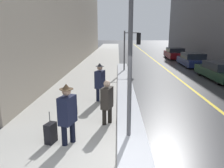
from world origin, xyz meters
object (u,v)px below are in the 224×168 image
object	(u,v)px
pedestrian_in_fedora	(100,81)
parked_car_navy	(192,60)
lamp_post	(130,49)
traffic_light_near	(134,43)
pedestrian_with_shoulder_bag	(107,100)
rolling_suitcase	(51,133)
parked_car_maroon	(175,53)
parked_car_dark_green	(220,71)
pedestrian_in_glasses	(68,112)

from	to	relation	value
pedestrian_in_fedora	parked_car_navy	xyz separation A→B (m)	(7.78, 10.82, -0.39)
lamp_post	traffic_light_near	world-z (taller)	lamp_post
pedestrian_with_shoulder_bag	rolling_suitcase	world-z (taller)	pedestrian_with_shoulder_bag
lamp_post	rolling_suitcase	bearing A→B (deg)	-174.08
pedestrian_with_shoulder_bag	rolling_suitcase	xyz separation A→B (m)	(-1.56, -1.39, -0.56)
parked_car_maroon	pedestrian_in_fedora	bearing A→B (deg)	157.83
pedestrian_with_shoulder_bag	parked_car_dark_green	world-z (taller)	pedestrian_with_shoulder_bag
pedestrian_in_glasses	lamp_post	bearing A→B (deg)	116.46
lamp_post	traffic_light_near	distance (m)	11.39
parked_car_navy	parked_car_maroon	bearing A→B (deg)	2.70
parked_car_maroon	lamp_post	bearing A→B (deg)	164.72
parked_car_dark_green	parked_car_maroon	bearing A→B (deg)	-0.40
pedestrian_in_fedora	parked_car_navy	size ratio (longest dim) A/B	0.40
pedestrian_in_glasses	pedestrian_in_fedora	bearing A→B (deg)	-170.58
parked_car_dark_green	rolling_suitcase	bearing A→B (deg)	134.66
lamp_post	pedestrian_in_fedora	world-z (taller)	lamp_post
pedestrian_with_shoulder_bag	parked_car_dark_green	size ratio (longest dim) A/B	0.33
pedestrian_with_shoulder_bag	rolling_suitcase	distance (m)	2.16
traffic_light_near	parked_car_maroon	xyz separation A→B (m)	(5.60, 9.14, -1.68)
traffic_light_near	parked_car_dark_green	bearing A→B (deg)	-29.30
traffic_light_near	pedestrian_with_shoulder_bag	bearing A→B (deg)	-102.91
traffic_light_near	lamp_post	bearing A→B (deg)	-98.60
lamp_post	parked_car_maroon	bearing A→B (deg)	72.41
parked_car_dark_green	parked_car_navy	world-z (taller)	parked_car_navy
pedestrian_in_glasses	parked_car_dark_green	xyz separation A→B (m)	(8.27, 8.95, -0.40)
pedestrian_in_glasses	rolling_suitcase	distance (m)	0.85
traffic_light_near	parked_car_navy	size ratio (longest dim) A/B	0.72
parked_car_navy	rolling_suitcase	size ratio (longest dim) A/B	4.71
parked_car_navy	parked_car_maroon	world-z (taller)	parked_car_maroon
parked_car_maroon	pedestrian_in_glasses	bearing A→B (deg)	160.73
parked_car_maroon	parked_car_navy	bearing A→B (deg)	-176.30
parked_car_navy	pedestrian_in_fedora	bearing A→B (deg)	145.63
pedestrian_in_fedora	pedestrian_in_glasses	bearing A→B (deg)	9.42
lamp_post	pedestrian_with_shoulder_bag	xyz separation A→B (m)	(-0.69, 1.16, -1.82)
parked_car_dark_green	parked_car_navy	distance (m)	5.87
parked_car_navy	rolling_suitcase	bearing A→B (deg)	150.33
lamp_post	traffic_light_near	xyz separation A→B (m)	(0.90, 11.35, -0.38)
parked_car_maroon	parked_car_dark_green	bearing A→B (deg)	-177.37
traffic_light_near	parked_car_dark_green	world-z (taller)	traffic_light_near
parked_car_dark_green	pedestrian_with_shoulder_bag	bearing A→B (deg)	135.37
pedestrian_with_shoulder_bag	pedestrian_in_fedora	size ratio (longest dim) A/B	0.87
parked_car_maroon	pedestrian_with_shoulder_bag	bearing A→B (deg)	161.93
pedestrian_with_shoulder_bag	parked_car_maroon	xyz separation A→B (m)	(7.18, 19.33, -0.24)
lamp_post	rolling_suitcase	xyz separation A→B (m)	(-2.24, -0.23, -2.38)
lamp_post	pedestrian_in_glasses	distance (m)	2.44
lamp_post	parked_car_maroon	xyz separation A→B (m)	(6.50, 20.49, -2.06)
pedestrian_in_fedora	parked_car_dark_green	distance (m)	9.16
traffic_light_near	pedestrian_in_fedora	world-z (taller)	traffic_light_near
traffic_light_near	parked_car_maroon	size ratio (longest dim) A/B	0.69
parked_car_maroon	rolling_suitcase	size ratio (longest dim) A/B	4.92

